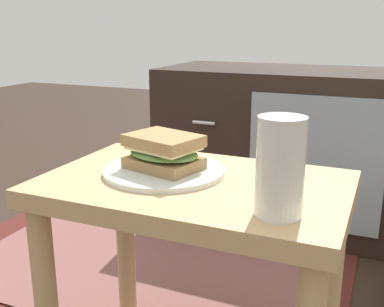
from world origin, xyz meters
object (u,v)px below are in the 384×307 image
object	(u,v)px
plate	(164,171)
beer_glass	(280,168)
tv_cabinet	(292,147)
sandwich_front	(164,152)

from	to	relation	value
plate	beer_glass	world-z (taller)	beer_glass
tv_cabinet	plate	xyz separation A→B (m)	(-0.06, -0.93, 0.17)
tv_cabinet	sandwich_front	distance (m)	0.96
tv_cabinet	plate	distance (m)	0.95
sandwich_front	beer_glass	size ratio (longest dim) A/B	1.10
tv_cabinet	beer_glass	distance (m)	1.09
tv_cabinet	sandwich_front	xyz separation A→B (m)	(-0.06, -0.93, 0.21)
plate	sandwich_front	world-z (taller)	sandwich_front
tv_cabinet	sandwich_front	size ratio (longest dim) A/B	5.81
tv_cabinet	plate	world-z (taller)	tv_cabinet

